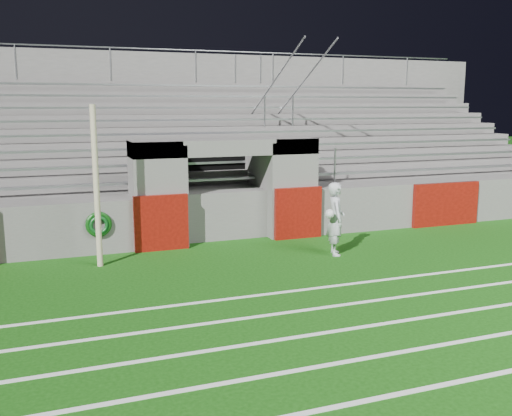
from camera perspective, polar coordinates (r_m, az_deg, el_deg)
name	(u,v)px	position (r m, az deg, el deg)	size (l,w,h in m)	color
ground	(278,276)	(11.76, 2.17, -6.81)	(90.00, 90.00, 0.00)	#11450B
field_post	(96,187)	(12.57, -15.67, 2.03)	(0.13, 0.13, 3.47)	beige
field_markings	(433,387)	(7.71, 17.26, -16.72)	(28.00, 8.09, 0.01)	white
stadium_structure	(185,166)	(18.95, -7.13, 4.23)	(26.00, 8.48, 5.42)	#5D5A58
goalkeeper_with_ball	(336,219)	(13.33, 7.96, -1.07)	(0.67, 0.71, 1.70)	#B7BBC1
hose_coil	(99,225)	(13.62, -15.45, -1.61)	(0.60, 0.15, 0.60)	#0C400E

